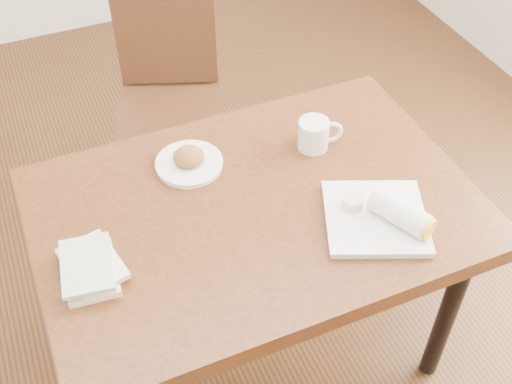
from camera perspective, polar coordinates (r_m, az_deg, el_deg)
name	(u,v)px	position (r m, az deg, el deg)	size (l,w,h in m)	color
ground	(256,345)	(2.46, 0.00, -13.43)	(4.00, 5.00, 0.01)	#472814
table	(256,223)	(1.91, 0.00, -2.74)	(1.27, 0.87, 0.75)	#5F2D16
chair_far	(169,87)	(2.67, -7.78, 9.26)	(0.54, 0.54, 0.95)	#402212
plate_scone	(189,161)	(1.97, -5.97, 2.74)	(0.21, 0.21, 0.07)	white
coffee_mug	(315,134)	(2.02, 5.26, 5.19)	(0.14, 0.10, 0.10)	white
plate_burrito	(383,216)	(1.82, 11.22, -2.10)	(0.37, 0.37, 0.09)	white
book_stack	(90,267)	(1.72, -14.52, -6.49)	(0.18, 0.22, 0.05)	white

